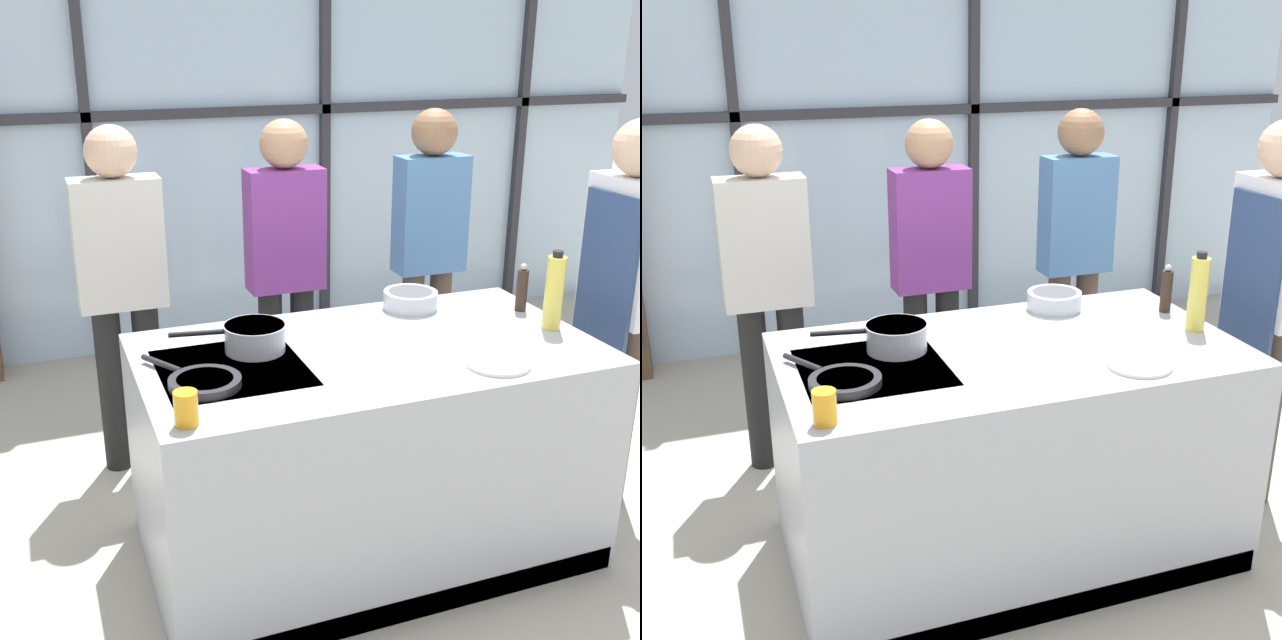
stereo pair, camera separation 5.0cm
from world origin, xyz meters
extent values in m
plane|color=#BCB29E|center=(0.00, 0.00, 0.00)|extent=(18.00, 18.00, 0.00)
cube|color=silver|center=(0.00, 2.55, 1.40)|extent=(6.40, 0.04, 2.80)
cube|color=#2D2D33|center=(0.00, 2.50, 1.54)|extent=(6.40, 0.06, 0.06)
cube|color=#2D2D33|center=(-0.77, 2.50, 1.40)|extent=(0.06, 0.06, 2.80)
cube|color=#2D2D33|center=(0.77, 2.50, 1.40)|extent=(0.06, 0.06, 2.80)
cube|color=#2D2D33|center=(2.30, 2.50, 1.40)|extent=(0.06, 0.06, 2.80)
cube|color=#A8AAB2|center=(0.00, 0.00, 0.45)|extent=(1.76, 0.96, 0.89)
cube|color=black|center=(-0.54, 0.00, 0.89)|extent=(0.52, 0.52, 0.01)
cube|color=black|center=(0.00, -0.47, 0.05)|extent=(1.72, 0.03, 0.10)
cylinder|color=#38383D|center=(-0.66, -0.12, 0.89)|extent=(0.13, 0.13, 0.01)
cylinder|color=#38383D|center=(-0.41, -0.12, 0.89)|extent=(0.13, 0.13, 0.01)
cylinder|color=#38383D|center=(-0.66, 0.12, 0.89)|extent=(0.13, 0.13, 0.01)
cylinder|color=#38383D|center=(-0.41, 0.12, 0.89)|extent=(0.13, 0.13, 0.01)
cylinder|color=#47382D|center=(1.22, -0.05, 0.43)|extent=(0.13, 0.13, 0.85)
cylinder|color=#47382D|center=(1.22, 0.13, 0.43)|extent=(0.13, 0.13, 0.85)
cube|color=white|center=(1.22, 0.04, 1.16)|extent=(0.18, 0.39, 0.61)
cube|color=navy|center=(1.12, 0.04, 0.94)|extent=(0.02, 0.33, 0.94)
cylinder|color=black|center=(-0.70, 1.02, 0.41)|extent=(0.13, 0.13, 0.83)
cylinder|color=black|center=(-0.88, 1.02, 0.41)|extent=(0.13, 0.13, 0.83)
cube|color=beige|center=(-0.79, 1.02, 1.13)|extent=(0.40, 0.18, 0.60)
sphere|color=#D8AD8C|center=(-0.79, 1.02, 1.54)|extent=(0.23, 0.23, 0.23)
cylinder|color=black|center=(0.08, 1.02, 0.41)|extent=(0.12, 0.12, 0.82)
cylinder|color=black|center=(-0.08, 1.02, 0.41)|extent=(0.12, 0.12, 0.82)
cube|color=#7A3384|center=(0.00, 1.02, 1.12)|extent=(0.37, 0.17, 0.59)
sphere|color=tan|center=(0.00, 1.02, 1.53)|extent=(0.23, 0.23, 0.23)
cylinder|color=#47382D|center=(0.87, 1.02, 0.42)|extent=(0.12, 0.12, 0.84)
cylinder|color=#47382D|center=(0.71, 1.02, 0.42)|extent=(0.12, 0.12, 0.84)
cube|color=#4C7AAD|center=(0.79, 1.02, 1.14)|extent=(0.37, 0.17, 0.60)
sphere|color=#8C6647|center=(0.79, 1.02, 1.55)|extent=(0.23, 0.23, 0.23)
cylinder|color=#232326|center=(-0.66, -0.12, 0.91)|extent=(0.25, 0.25, 0.03)
cylinder|color=#B26B2D|center=(-0.66, -0.12, 0.92)|extent=(0.20, 0.20, 0.01)
cylinder|color=#232326|center=(-0.78, 0.07, 0.92)|extent=(0.12, 0.18, 0.02)
cylinder|color=silver|center=(-0.41, 0.12, 0.95)|extent=(0.23, 0.23, 0.11)
cylinder|color=silver|center=(-0.41, 0.12, 1.00)|extent=(0.24, 0.24, 0.01)
cylinder|color=black|center=(-0.63, 0.16, 0.98)|extent=(0.21, 0.05, 0.02)
cylinder|color=white|center=(0.37, -0.32, 0.90)|extent=(0.23, 0.23, 0.01)
cylinder|color=silver|center=(0.35, 0.36, 0.93)|extent=(0.24, 0.24, 0.08)
cylinder|color=#4C4C51|center=(0.35, 0.36, 0.97)|extent=(0.19, 0.19, 0.01)
cylinder|color=#E0CC4C|center=(0.78, -0.06, 1.04)|extent=(0.07, 0.07, 0.30)
cylinder|color=black|center=(0.78, -0.06, 1.21)|extent=(0.04, 0.04, 0.02)
cylinder|color=#332319|center=(0.79, 0.17, 0.98)|extent=(0.05, 0.05, 0.18)
sphere|color=#B2B2B7|center=(0.79, 0.17, 1.09)|extent=(0.03, 0.03, 0.03)
cylinder|color=orange|center=(-0.78, -0.38, 0.95)|extent=(0.08, 0.08, 0.11)
camera|label=1|loc=(-1.17, -2.60, 2.05)|focal=45.00mm
camera|label=2|loc=(-1.12, -2.61, 2.05)|focal=45.00mm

